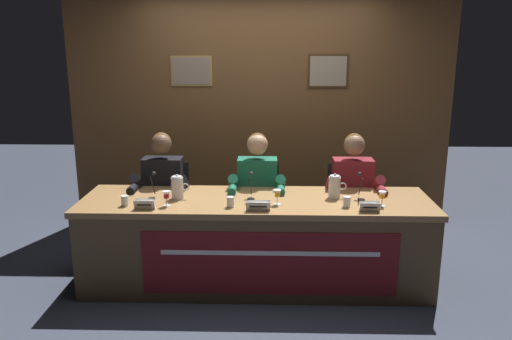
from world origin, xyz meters
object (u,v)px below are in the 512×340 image
object	(u,v)px
juice_glass_right	(382,196)
conference_table	(256,231)
juice_glass_center	(277,194)
panelist_right	(353,191)
water_pitcher_left_side	(177,188)
chair_center	(258,212)
nameplate_center	(258,206)
water_cup_right	(347,202)
juice_glass_left	(166,196)
nameplate_right	(370,207)
water_pitcher_right_side	(335,187)
nameplate_left	(145,204)
microphone_right	(361,191)
panelist_center	(257,190)
chair_right	(349,213)
microphone_left	(152,190)
water_cup_center	(230,202)
water_cup_left	(125,201)
panelist_left	(162,189)
microphone_center	(251,191)
chair_left	(167,211)

from	to	relation	value
juice_glass_right	conference_table	bearing A→B (deg)	176.91
juice_glass_center	panelist_right	bearing A→B (deg)	37.15
water_pitcher_left_side	conference_table	bearing A→B (deg)	-9.38
chair_center	nameplate_center	xyz separation A→B (m)	(0.03, -0.89, 0.35)
chair_center	water_cup_right	bearing A→B (deg)	-46.94
juice_glass_left	nameplate_right	distance (m)	1.60
chair_center	water_pitcher_right_side	world-z (taller)	water_pitcher_right_side
nameplate_left	juice_glass_right	bearing A→B (deg)	3.74
chair_center	juice_glass_center	distance (m)	0.85
juice_glass_right	microphone_right	size ratio (longest dim) A/B	0.57
panelist_center	panelist_right	distance (m)	0.87
chair_right	water_pitcher_right_side	distance (m)	0.70
microphone_left	water_cup_center	world-z (taller)	microphone_left
juice_glass_left	water_cup_right	world-z (taller)	juice_glass_left
water_cup_left	panelist_left	bearing A→B (deg)	74.19
panelist_left	juice_glass_left	distance (m)	0.63
conference_table	water_cup_left	size ratio (longest dim) A/B	34.37
panelist_left	microphone_center	world-z (taller)	panelist_left
chair_right	panelist_left	bearing A→B (deg)	-173.49
nameplate_center	microphone_center	distance (m)	0.31
panelist_left	juice_glass_center	world-z (taller)	panelist_left
water_cup_left	microphone_right	bearing A→B (deg)	6.20
panelist_left	juice_glass_right	xyz separation A→B (m)	(1.88, -0.55, 0.12)
water_cup_center	microphone_center	distance (m)	0.26
water_cup_right	microphone_right	distance (m)	0.24
microphone_left	microphone_right	world-z (taller)	same
water_cup_center	water_cup_right	world-z (taller)	same
panelist_right	microphone_right	world-z (taller)	panelist_right
microphone_left	chair_center	bearing A→B (deg)	35.28
juice_glass_right	panelist_center	bearing A→B (deg)	151.27
nameplate_left	chair_right	world-z (taller)	chair_right
chair_left	water_pitcher_right_side	world-z (taller)	water_pitcher_right_side
microphone_center	water_cup_right	distance (m)	0.79
conference_table	microphone_center	size ratio (longest dim) A/B	13.51
conference_table	juice_glass_center	bearing A→B (deg)	-10.15
chair_right	water_pitcher_left_side	world-z (taller)	water_pitcher_left_side
panelist_right	water_pitcher_left_side	world-z (taller)	panelist_right
chair_left	chair_right	world-z (taller)	same
panelist_left	water_pitcher_right_side	distance (m)	1.57
microphone_center	microphone_right	world-z (taller)	same
panelist_left	water_cup_right	world-z (taller)	panelist_left
juice_glass_center	water_pitcher_left_side	bearing A→B (deg)	170.46
panelist_center	juice_glass_center	bearing A→B (deg)	-71.69
panelist_center	chair_right	xyz separation A→B (m)	(0.87, 0.20, -0.28)
juice_glass_center	chair_right	xyz separation A→B (m)	(0.70, 0.73, -0.40)
microphone_left	microphone_right	size ratio (longest dim) A/B	1.00
nameplate_left	panelist_right	xyz separation A→B (m)	(1.74, 0.68, -0.08)
chair_left	juice_glass_right	world-z (taller)	chair_left
nameplate_right	microphone_right	world-z (taller)	microphone_right
juice_glass_right	chair_center	bearing A→B (deg)	143.28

